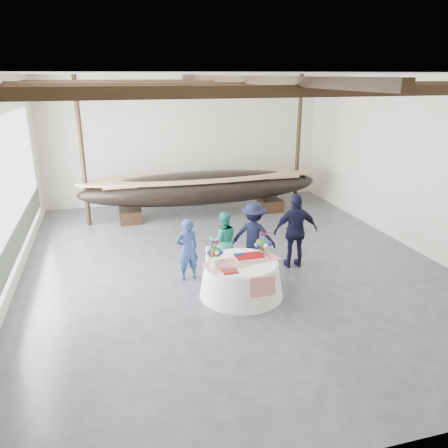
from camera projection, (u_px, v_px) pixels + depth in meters
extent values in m
cube|color=#3D3D42|center=(232.00, 263.00, 10.93)|extent=(10.00, 12.00, 0.01)
cube|color=silver|center=(186.00, 140.00, 15.68)|extent=(10.00, 0.02, 4.50)
cube|color=silver|center=(388.00, 292.00, 4.73)|extent=(10.00, 0.02, 4.50)
cube|color=silver|center=(415.00, 164.00, 11.45)|extent=(0.02, 12.00, 4.50)
cube|color=white|center=(233.00, 73.00, 9.47)|extent=(10.00, 12.00, 0.01)
cube|color=black|center=(301.00, 91.00, 6.36)|extent=(9.80, 0.12, 0.18)
cube|color=black|center=(247.00, 87.00, 8.64)|extent=(9.80, 0.12, 0.18)
cube|color=black|center=(216.00, 84.00, 10.92)|extent=(9.80, 0.12, 0.18)
cube|color=black|center=(196.00, 82.00, 13.20)|extent=(9.80, 0.12, 0.18)
cube|color=black|center=(233.00, 79.00, 9.51)|extent=(0.15, 11.76, 0.15)
cylinder|color=black|center=(82.00, 153.00, 13.01)|extent=(0.14, 0.14, 4.50)
cylinder|color=black|center=(298.00, 144.00, 14.76)|extent=(0.14, 0.14, 4.50)
cube|color=silver|center=(12.00, 189.00, 9.96)|extent=(0.02, 7.00, 3.20)
cube|color=#596654|center=(20.00, 234.00, 10.32)|extent=(0.02, 7.00, 0.60)
cube|color=black|center=(131.00, 215.00, 14.00)|extent=(0.70, 0.90, 0.40)
cube|color=black|center=(270.00, 204.00, 15.19)|extent=(0.70, 0.90, 0.40)
ellipsoid|color=black|center=(203.00, 188.00, 14.35)|extent=(7.97, 1.59, 1.10)
cube|color=#9E7A4C|center=(203.00, 179.00, 14.26)|extent=(6.37, 1.05, 0.06)
cone|color=white|center=(241.00, 279.00, 9.27)|extent=(1.78, 1.78, 0.74)
cylinder|color=white|center=(242.00, 262.00, 9.15)|extent=(1.51, 1.51, 0.04)
cube|color=red|center=(242.00, 261.00, 9.14)|extent=(1.72, 0.87, 0.01)
cube|color=white|center=(249.00, 258.00, 9.25)|extent=(0.60, 0.40, 0.07)
cylinder|color=white|center=(216.00, 263.00, 8.82)|extent=(0.18, 0.18, 0.20)
cylinder|color=white|center=(210.00, 254.00, 9.25)|extent=(0.18, 0.18, 0.22)
cube|color=#651109|center=(230.00, 271.00, 8.66)|extent=(0.30, 0.24, 0.03)
cone|color=silver|center=(267.00, 259.00, 9.14)|extent=(0.09, 0.09, 0.12)
imported|color=navy|center=(187.00, 249.00, 9.87)|extent=(0.59, 0.44, 1.46)
imported|color=#1B8E6C|center=(223.00, 241.00, 10.43)|extent=(0.75, 0.62, 1.44)
imported|color=black|center=(254.00, 235.00, 10.47)|extent=(1.23, 1.04, 1.65)
imported|color=black|center=(296.00, 231.00, 10.48)|extent=(1.12, 0.56, 1.84)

